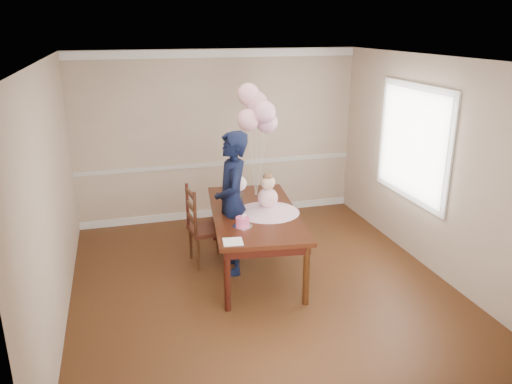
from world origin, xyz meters
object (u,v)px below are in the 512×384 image
object	(u,v)px
dining_table_top	(255,213)
birthday_cake	(243,222)
woman	(232,203)
dining_chair_seat	(208,229)

from	to	relation	value
dining_table_top	birthday_cake	distance (m)	0.53
woman	dining_table_top	bearing A→B (deg)	93.38
woman	birthday_cake	bearing A→B (deg)	10.00
dining_chair_seat	woman	distance (m)	0.60
dining_chair_seat	birthday_cake	bearing A→B (deg)	-76.29
dining_table_top	dining_chair_seat	distance (m)	0.71
birthday_cake	woman	world-z (taller)	woman
dining_table_top	woman	xyz separation A→B (m)	(-0.28, 0.03, 0.15)
dining_table_top	birthday_cake	bearing A→B (deg)	-113.96
dining_table_top	woman	bearing A→B (deg)	-177.95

